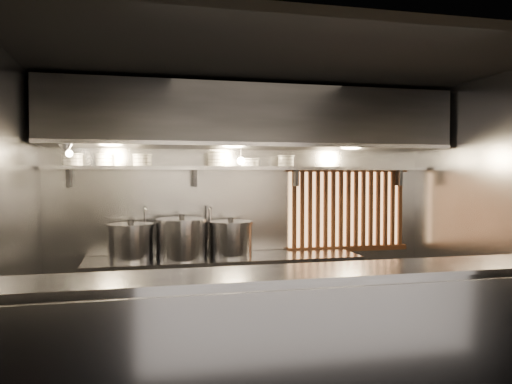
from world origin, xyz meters
name	(u,v)px	position (x,y,z in m)	size (l,w,h in m)	color
floor	(279,374)	(0.00, 0.00, 0.00)	(4.50, 4.50, 0.00)	black
ceiling	(279,62)	(0.00, 0.00, 2.80)	(4.50, 4.50, 0.00)	black
wall_back	(244,209)	(0.00, 1.50, 1.40)	(4.50, 4.50, 0.00)	gray
wall_left	(5,226)	(-2.25, 0.00, 1.40)	(3.00, 3.00, 0.00)	gray
wall_right	(496,215)	(2.25, 0.00, 1.40)	(3.00, 3.00, 0.00)	gray
serving_counter	(316,348)	(0.00, -0.96, 0.57)	(4.50, 0.56, 1.13)	#929297
cooking_bench	(225,297)	(-0.30, 1.13, 0.45)	(3.00, 0.70, 0.90)	#929297
bowl_shelf	(247,168)	(0.00, 1.32, 1.88)	(4.40, 0.34, 0.04)	#929297
exhaust_hood	(252,119)	(0.00, 1.10, 2.42)	(4.40, 0.81, 0.65)	#2D2D30
wood_screen	(348,209)	(1.30, 1.45, 1.38)	(1.56, 0.09, 1.04)	#FEBA72
faucet_left	(145,220)	(-1.15, 1.37, 1.31)	(0.04, 0.30, 0.50)	silver
faucet_right	(208,218)	(-0.45, 1.37, 1.31)	(0.04, 0.30, 0.50)	silver
heat_lamp	(66,148)	(-1.90, 0.85, 2.07)	(0.25, 0.35, 0.20)	#929297
pendant_bulb	(241,161)	(-0.10, 1.20, 1.96)	(0.09, 0.09, 0.19)	#2D2D30
stock_pot_left	(131,242)	(-1.30, 1.14, 1.10)	(0.49, 0.49, 0.43)	#929297
stock_pot_mid	(231,239)	(-0.23, 1.14, 1.10)	(0.61, 0.61, 0.43)	#929297
stock_pot_right	(182,238)	(-0.77, 1.11, 1.12)	(0.63, 0.63, 0.47)	#929297
bowl_stack_0	(72,160)	(-1.90, 1.32, 1.97)	(0.23, 0.23, 0.13)	silver
bowl_stack_1	(105,160)	(-1.57, 1.32, 1.97)	(0.20, 0.20, 0.13)	silver
bowl_stack_2	(142,160)	(-1.18, 1.32, 1.97)	(0.22, 0.22, 0.13)	silver
bowl_stack_3	(216,159)	(-0.36, 1.32, 1.98)	(0.21, 0.21, 0.17)	silver
bowl_stack_4	(250,162)	(0.03, 1.32, 1.95)	(0.22, 0.22, 0.09)	silver
bowl_stack_5	(286,161)	(0.46, 1.32, 1.97)	(0.20, 0.20, 0.13)	silver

